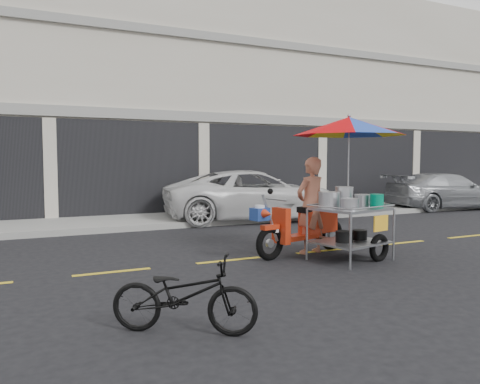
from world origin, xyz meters
name	(u,v)px	position (x,y,z in m)	size (l,w,h in m)	color
ground	(323,251)	(0.00, 0.00, 0.00)	(90.00, 90.00, 0.00)	black
sidewalk	(215,216)	(0.00, 5.50, 0.07)	(45.00, 3.00, 0.15)	gray
shophouse_block	(231,100)	(2.82, 10.59, 4.24)	(36.00, 8.11, 10.40)	beige
centerline	(323,251)	(0.00, 0.00, 0.00)	(42.00, 0.10, 0.01)	gold
white_pickup	(254,195)	(0.89, 4.70, 0.73)	(2.41, 5.23, 1.45)	silver
silver_pickup	(446,191)	(8.41, 4.46, 0.64)	(1.80, 4.43, 1.29)	#9C9FA3
near_bicycle	(184,295)	(-3.80, -2.94, 0.40)	(0.53, 1.51, 0.79)	black
food_vendor_rig	(334,168)	(-0.17, -0.53, 1.61)	(2.87, 2.34, 2.57)	black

